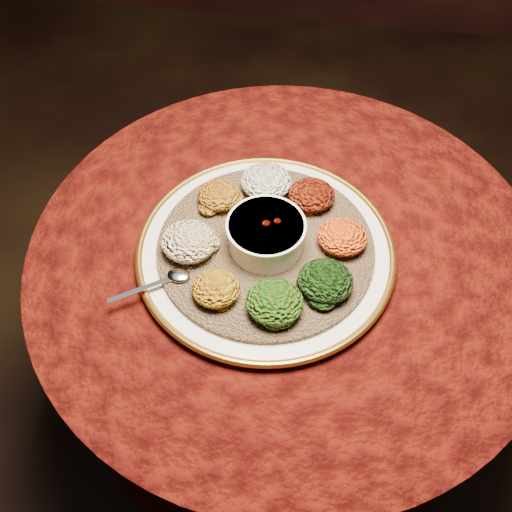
# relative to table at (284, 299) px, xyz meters

# --- Properties ---
(table) EXTENTS (0.96, 0.96, 0.73)m
(table) POSITION_rel_table_xyz_m (0.00, 0.00, 0.00)
(table) COLOR black
(table) RESTS_ON ground
(platter) EXTENTS (0.49, 0.49, 0.02)m
(platter) POSITION_rel_table_xyz_m (-0.04, -0.02, 0.19)
(platter) COLOR silver
(platter) RESTS_ON table
(injera) EXTENTS (0.41, 0.41, 0.01)m
(injera) POSITION_rel_table_xyz_m (-0.04, -0.02, 0.20)
(injera) COLOR olive
(injera) RESTS_ON platter
(stew_bowl) EXTENTS (0.14, 0.14, 0.06)m
(stew_bowl) POSITION_rel_table_xyz_m (-0.04, -0.02, 0.24)
(stew_bowl) COLOR white
(stew_bowl) RESTS_ON injera
(spoon) EXTENTS (0.13, 0.09, 0.01)m
(spoon) POSITION_rel_table_xyz_m (-0.18, -0.12, 0.21)
(spoon) COLOR silver
(spoon) RESTS_ON injera
(portion_ayib) EXTENTS (0.10, 0.09, 0.05)m
(portion_ayib) POSITION_rel_table_xyz_m (-0.06, 0.11, 0.23)
(portion_ayib) COLOR silver
(portion_ayib) RESTS_ON injera
(portion_kitfo) EXTENTS (0.09, 0.08, 0.04)m
(portion_kitfo) POSITION_rel_table_xyz_m (0.03, 0.09, 0.23)
(portion_kitfo) COLOR black
(portion_kitfo) RESTS_ON injera
(portion_tikil) EXTENTS (0.09, 0.08, 0.04)m
(portion_tikil) POSITION_rel_table_xyz_m (0.10, -0.00, 0.23)
(portion_tikil) COLOR #A65F0D
(portion_tikil) RESTS_ON injera
(portion_gomen) EXTENTS (0.09, 0.09, 0.04)m
(portion_gomen) POSITION_rel_table_xyz_m (0.07, -0.10, 0.23)
(portion_gomen) COLOR black
(portion_gomen) RESTS_ON injera
(portion_mixveg) EXTENTS (0.10, 0.09, 0.05)m
(portion_mixveg) POSITION_rel_table_xyz_m (-0.00, -0.16, 0.23)
(portion_mixveg) COLOR #AE260B
(portion_mixveg) RESTS_ON injera
(portion_kik) EXTENTS (0.08, 0.08, 0.04)m
(portion_kik) POSITION_rel_table_xyz_m (-0.10, -0.14, 0.23)
(portion_kik) COLOR #A1760E
(portion_kik) RESTS_ON injera
(portion_timatim) EXTENTS (0.10, 0.09, 0.05)m
(portion_timatim) POSITION_rel_table_xyz_m (-0.17, -0.05, 0.23)
(portion_timatim) COLOR maroon
(portion_timatim) RESTS_ON injera
(portion_shiro) EXTENTS (0.08, 0.08, 0.04)m
(portion_shiro) POSITION_rel_table_xyz_m (-0.14, 0.07, 0.23)
(portion_shiro) COLOR #9C5912
(portion_shiro) RESTS_ON injera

